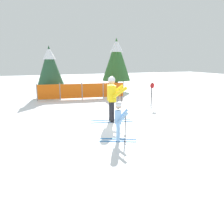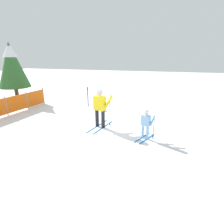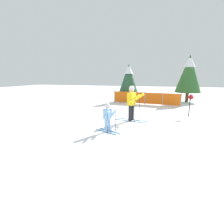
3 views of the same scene
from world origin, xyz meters
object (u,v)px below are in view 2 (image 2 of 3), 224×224
object	(u,v)px
skier_child	(146,122)
conifer_near	(12,64)
skier_adult	(100,104)
safety_fence	(6,106)
trail_marker	(88,94)

from	to	relation	value
skier_child	conifer_near	xyz separation A→B (m)	(4.10, 10.06, 1.80)
conifer_near	skier_adult	bearing A→B (deg)	-113.58
conifer_near	safety_fence	bearing A→B (deg)	-142.80
skier_adult	safety_fence	distance (m)	5.44
skier_adult	trail_marker	size ratio (longest dim) A/B	1.42
skier_child	safety_fence	bearing A→B (deg)	108.67
skier_adult	conifer_near	xyz separation A→B (m)	(3.48, 7.98, 1.43)
safety_fence	trail_marker	world-z (taller)	trail_marker
safety_fence	trail_marker	xyz separation A→B (m)	(2.86, -3.51, 0.26)
conifer_near	trail_marker	bearing A→B (deg)	-94.86
skier_adult	safety_fence	size ratio (longest dim) A/B	0.33
safety_fence	skier_child	bearing A→B (deg)	-95.49
skier_child	trail_marker	distance (m)	5.36
trail_marker	conifer_near	bearing A→B (deg)	85.14
safety_fence	trail_marker	size ratio (longest dim) A/B	4.25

